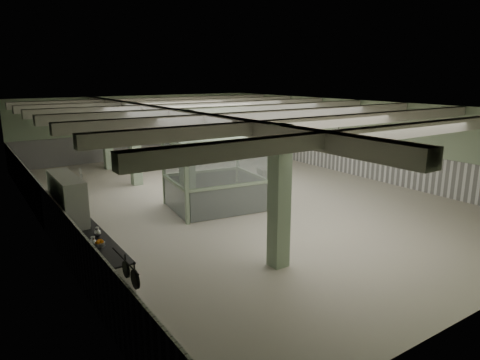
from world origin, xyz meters
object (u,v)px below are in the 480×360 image
prep_counter (88,250)px  filing_cabinet (265,186)px  walkin_cooler (70,215)px  guard_booth (215,160)px

prep_counter → filing_cabinet: filing_cabinet is taller
walkin_cooler → filing_cabinet: size_ratio=1.68×
prep_counter → guard_booth: size_ratio=1.30×
prep_counter → guard_booth: 5.95m
walkin_cooler → guard_booth: 5.49m
walkin_cooler → prep_counter: bearing=-86.4°
prep_counter → filing_cabinet: 7.37m
guard_booth → walkin_cooler: bearing=-159.5°
filing_cabinet → walkin_cooler: bearing=-158.7°
guard_booth → filing_cabinet: 2.24m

